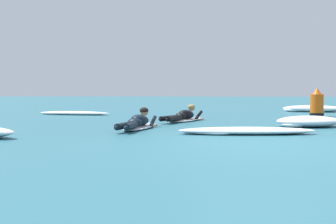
% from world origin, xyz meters
% --- Properties ---
extents(ground_plane, '(120.00, 120.00, 0.00)m').
position_xyz_m(ground_plane, '(0.00, 10.00, 0.00)').
color(ground_plane, '#2D6B7A').
extents(surfer_near, '(0.78, 2.47, 0.53)m').
position_xyz_m(surfer_near, '(-2.49, 2.92, 0.14)').
color(surfer_near, silver).
rests_on(surfer_near, ground).
extents(surfer_far, '(1.33, 2.49, 0.55)m').
position_xyz_m(surfer_far, '(-1.53, 5.62, 0.14)').
color(surfer_far, white).
rests_on(surfer_far, ground).
extents(whitewater_front, '(2.85, 0.94, 0.14)m').
position_xyz_m(whitewater_front, '(-5.82, 8.78, 0.07)').
color(whitewater_front, white).
rests_on(whitewater_front, ground).
extents(whitewater_mid_left, '(2.63, 1.30, 0.29)m').
position_xyz_m(whitewater_mid_left, '(3.71, 11.89, 0.14)').
color(whitewater_mid_left, white).
rests_on(whitewater_mid_left, ground).
extents(whitewater_back, '(1.97, 1.66, 0.27)m').
position_xyz_m(whitewater_back, '(1.67, 3.94, 0.13)').
color(whitewater_back, white).
rests_on(whitewater_back, ground).
extents(whitewater_far_band, '(2.87, 0.95, 0.15)m').
position_xyz_m(whitewater_far_band, '(-0.06, 1.86, 0.07)').
color(whitewater_far_band, white).
rests_on(whitewater_far_band, ground).
extents(channel_marker_buoy, '(0.49, 0.49, 1.02)m').
position_xyz_m(channel_marker_buoy, '(3.06, 8.66, 0.41)').
color(channel_marker_buoy, '#EA5B0F').
rests_on(channel_marker_buoy, ground).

